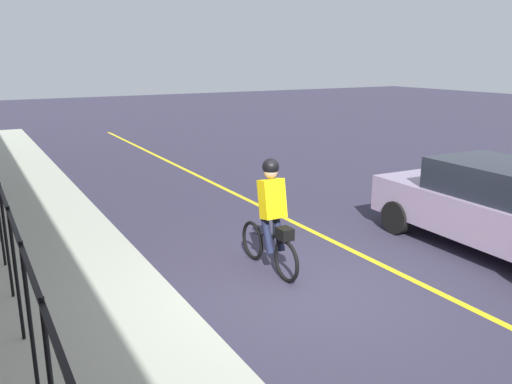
% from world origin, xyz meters
% --- Properties ---
extents(ground_plane, '(80.00, 80.00, 0.00)m').
position_xyz_m(ground_plane, '(0.00, 0.00, 0.00)').
color(ground_plane, '#2F2D40').
extents(lane_line_centre, '(36.00, 0.12, 0.01)m').
position_xyz_m(lane_line_centre, '(0.00, -1.60, 0.00)').
color(lane_line_centre, yellow).
rests_on(lane_line_centre, ground).
extents(sidewalk, '(40.00, 3.20, 0.15)m').
position_xyz_m(sidewalk, '(0.00, 3.40, 0.07)').
color(sidewalk, '#A3A998').
rests_on(sidewalk, ground).
extents(iron_fence, '(16.45, 0.04, 1.60)m').
position_xyz_m(iron_fence, '(1.00, 3.80, 1.27)').
color(iron_fence, black).
rests_on(iron_fence, sidewalk).
extents(cyclist_lead, '(1.71, 0.36, 1.83)m').
position_xyz_m(cyclist_lead, '(0.94, 0.11, 0.91)').
color(cyclist_lead, black).
rests_on(cyclist_lead, ground).
extents(patrol_sedan, '(4.45, 2.03, 1.58)m').
position_xyz_m(patrol_sedan, '(-0.25, -3.75, 0.82)').
color(patrol_sedan, '#9685A4').
rests_on(patrol_sedan, ground).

